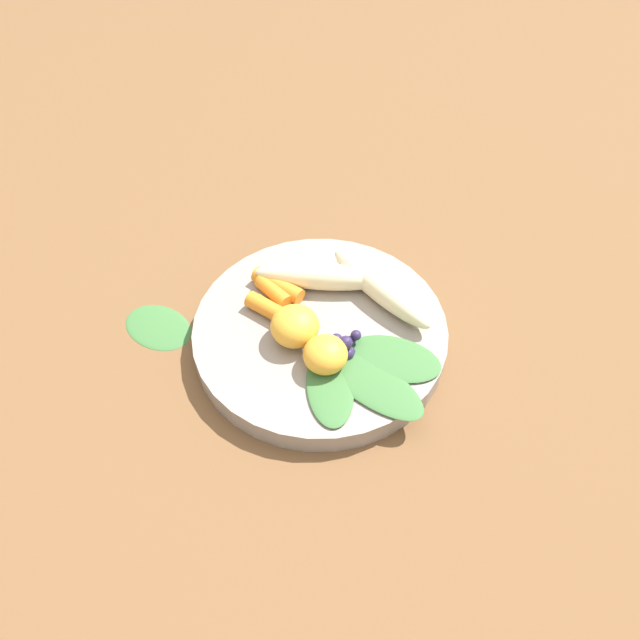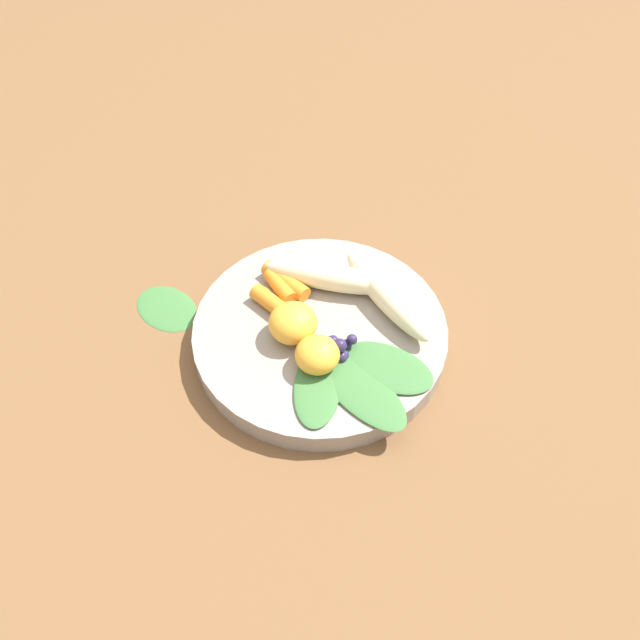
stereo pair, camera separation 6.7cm
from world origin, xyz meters
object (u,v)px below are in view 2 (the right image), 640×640
Objects in this scene: bowl at (320,334)px; banana_peeled_right at (386,295)px; orange_segment_near at (317,355)px; kale_leaf_stray at (166,307)px; banana_peeled_left at (329,277)px.

banana_peeled_right is at bearing -41.51° from bowl.
bowl is at bearing 22.15° from orange_segment_near.
orange_segment_near is (-0.11, 0.03, 0.00)m from banana_peeled_right.
orange_segment_near is 0.20m from kale_leaf_stray.
banana_peeled_left reaches higher than bowl.
orange_segment_near is at bearing 106.34° from banana_peeled_right.
banana_peeled_left is 1.78× the size of kale_leaf_stray.
bowl is 0.08m from banana_peeled_right.
orange_segment_near is (-0.05, -0.02, 0.03)m from bowl.
banana_peeled_left is 0.11m from orange_segment_near.
banana_peeled_left is (0.06, 0.02, 0.03)m from bowl.
bowl is at bearing -152.87° from kale_leaf_stray.
kale_leaf_stray is (-0.09, 0.23, -0.04)m from banana_peeled_right.
orange_segment_near is at bearing -157.85° from bowl.
banana_peeled_left and banana_peeled_right have the same top height.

